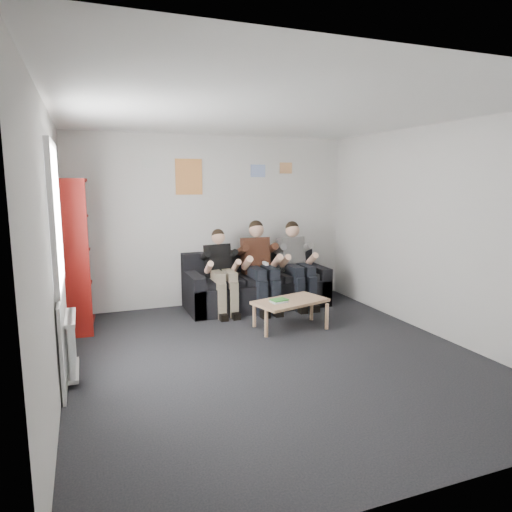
{
  "coord_description": "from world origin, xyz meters",
  "views": [
    {
      "loc": [
        -1.96,
        -4.59,
        1.99
      ],
      "look_at": [
        0.27,
        1.3,
        0.95
      ],
      "focal_mm": 32.0,
      "sensor_mm": 36.0,
      "label": 1
    }
  ],
  "objects": [
    {
      "name": "sofa",
      "position": [
        0.55,
        2.08,
        0.31
      ],
      "size": [
        2.23,
        0.91,
        0.86
      ],
      "color": "black",
      "rests_on": "ground"
    },
    {
      "name": "coffee_table",
      "position": [
        0.6,
        0.85,
        0.35
      ],
      "size": [
        0.98,
        0.54,
        0.39
      ],
      "rotation": [
        0.0,
        0.0,
        0.27
      ],
      "color": "tan",
      "rests_on": "ground"
    },
    {
      "name": "bookshelf",
      "position": [
        -2.07,
        1.89,
        1.01
      ],
      "size": [
        0.3,
        0.91,
        2.02
      ],
      "rotation": [
        0.0,
        0.0,
        -0.09
      ],
      "color": "maroon",
      "rests_on": "ground"
    },
    {
      "name": "poster_sign",
      "position": [
        -1.0,
        2.49,
        2.25
      ],
      "size": [
        0.2,
        0.01,
        0.14
      ],
      "primitive_type": "cube",
      "color": "silver",
      "rests_on": "room_shell"
    },
    {
      "name": "person_middle",
      "position": [
        0.55,
        1.87,
        0.68
      ],
      "size": [
        0.43,
        0.91,
        1.38
      ],
      "rotation": [
        0.0,
        0.0,
        -0.09
      ],
      "color": "#522C1B",
      "rests_on": "sofa"
    },
    {
      "name": "game_cases",
      "position": [
        0.41,
        0.82,
        0.41
      ],
      "size": [
        0.23,
        0.19,
        0.03
      ],
      "rotation": [
        0.0,
        0.0,
        0.11
      ],
      "color": "silver",
      "rests_on": "coffee_table"
    },
    {
      "name": "person_right",
      "position": [
        1.18,
        1.87,
        0.67
      ],
      "size": [
        0.41,
        0.88,
        1.35
      ],
      "rotation": [
        0.0,
        0.0,
        0.09
      ],
      "color": "silver",
      "rests_on": "sofa"
    },
    {
      "name": "person_left",
      "position": [
        -0.07,
        1.88,
        0.64
      ],
      "size": [
        0.37,
        0.79,
        1.27
      ],
      "rotation": [
        0.0,
        0.0,
        0.17
      ],
      "color": "black",
      "rests_on": "sofa"
    },
    {
      "name": "poster_large",
      "position": [
        -0.4,
        2.49,
        2.05
      ],
      "size": [
        0.42,
        0.01,
        0.55
      ],
      "primitive_type": "cube",
      "color": "#EDBD53",
      "rests_on": "room_shell"
    },
    {
      "name": "poster_blue",
      "position": [
        0.75,
        2.49,
        2.15
      ],
      "size": [
        0.25,
        0.01,
        0.2
      ],
      "primitive_type": "cube",
      "color": "#4076DA",
      "rests_on": "room_shell"
    },
    {
      "name": "radiator",
      "position": [
        -2.15,
        0.2,
        0.35
      ],
      "size": [
        0.1,
        0.64,
        0.6
      ],
      "color": "silver",
      "rests_on": "ground"
    },
    {
      "name": "window",
      "position": [
        -2.22,
        0.2,
        1.03
      ],
      "size": [
        0.05,
        1.3,
        2.36
      ],
      "color": "white",
      "rests_on": "room_shell"
    },
    {
      "name": "poster_pink",
      "position": [
        1.25,
        2.49,
        2.2
      ],
      "size": [
        0.22,
        0.01,
        0.18
      ],
      "primitive_type": "cube",
      "color": "#B33867",
      "rests_on": "room_shell"
    },
    {
      "name": "room_shell",
      "position": [
        0.0,
        0.0,
        1.35
      ],
      "size": [
        5.0,
        5.0,
        5.0
      ],
      "color": "black",
      "rests_on": "ground"
    }
  ]
}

